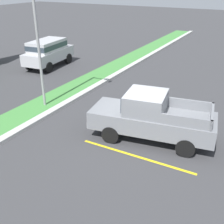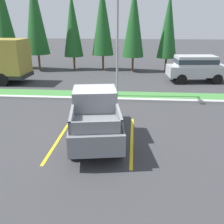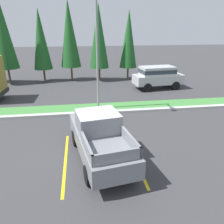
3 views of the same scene
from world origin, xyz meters
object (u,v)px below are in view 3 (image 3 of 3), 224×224
at_px(cypress_tree_rightmost, 99,36).
at_px(cypress_tree_far_right, 129,39).
at_px(cypress_tree_right_inner, 69,34).
at_px(suv_distant, 158,76).
at_px(cypress_tree_center, 41,39).
at_px(pickup_truck_main, 99,137).
at_px(street_light, 97,49).
at_px(cypress_tree_left_inner, 2,30).

distance_m(cypress_tree_rightmost, cypress_tree_far_right, 3.29).
height_order(cypress_tree_right_inner, cypress_tree_rightmost, cypress_tree_right_inner).
bearing_deg(suv_distant, cypress_tree_center, 156.49).
relative_size(pickup_truck_main, cypress_tree_far_right, 0.76).
distance_m(street_light, cypress_tree_rightmost, 9.17).
bearing_deg(pickup_truck_main, street_light, 85.40).
relative_size(street_light, cypress_tree_left_inner, 0.83).
distance_m(street_light, cypress_tree_left_inner, 12.33).
bearing_deg(suv_distant, pickup_truck_main, -120.33).
xyz_separation_m(cypress_tree_right_inner, cypress_tree_far_right, (6.21, -0.29, -0.56)).
xyz_separation_m(cypress_tree_center, cypress_tree_rightmost, (5.89, -0.58, 0.32)).
xyz_separation_m(pickup_truck_main, cypress_tree_rightmost, (1.43, 15.34, 3.59)).
relative_size(suv_distant, cypress_tree_center, 0.65).
bearing_deg(suv_distant, cypress_tree_right_inner, 148.51).
bearing_deg(cypress_tree_rightmost, cypress_tree_far_right, 7.91).
xyz_separation_m(cypress_tree_left_inner, cypress_tree_right_inner, (6.30, 0.83, -0.38)).
height_order(pickup_truck_main, cypress_tree_center, cypress_tree_center).
bearing_deg(suv_distant, cypress_tree_rightmost, 140.46).
distance_m(suv_distant, cypress_tree_far_right, 5.84).
bearing_deg(cypress_tree_right_inner, cypress_tree_center, -176.75).
relative_size(suv_distant, cypress_tree_left_inner, 0.54).
bearing_deg(cypress_tree_center, pickup_truck_main, -74.35).
xyz_separation_m(pickup_truck_main, suv_distant, (6.52, 11.14, 0.20)).
bearing_deg(cypress_tree_far_right, cypress_tree_rightmost, -172.09).
bearing_deg(cypress_tree_right_inner, street_light, -78.25).
bearing_deg(suv_distant, cypress_tree_far_right, 111.74).
bearing_deg(pickup_truck_main, cypress_tree_right_inner, 95.50).
bearing_deg(cypress_tree_far_right, cypress_tree_left_inner, -177.54).
bearing_deg(cypress_tree_center, cypress_tree_far_right, -0.80).
relative_size(pickup_truck_main, cypress_tree_right_inner, 0.67).
distance_m(cypress_tree_left_inner, cypress_tree_right_inner, 6.36).
bearing_deg(cypress_tree_right_inner, cypress_tree_left_inner, -172.50).
distance_m(cypress_tree_right_inner, cypress_tree_rightmost, 3.08).
distance_m(cypress_tree_center, cypress_tree_rightmost, 5.93).
relative_size(pickup_truck_main, cypress_tree_left_inner, 0.62).
bearing_deg(cypress_tree_center, cypress_tree_left_inner, -168.90).
xyz_separation_m(suv_distant, cypress_tree_rightmost, (-5.09, 4.20, 3.40)).
distance_m(pickup_truck_main, street_light, 7.01).
distance_m(pickup_truck_main, cypress_tree_left_inner, 17.65).
bearing_deg(cypress_tree_rightmost, pickup_truck_main, -95.33).
bearing_deg(cypress_tree_rightmost, street_light, -95.82).
height_order(suv_distant, cypress_tree_center, cypress_tree_center).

